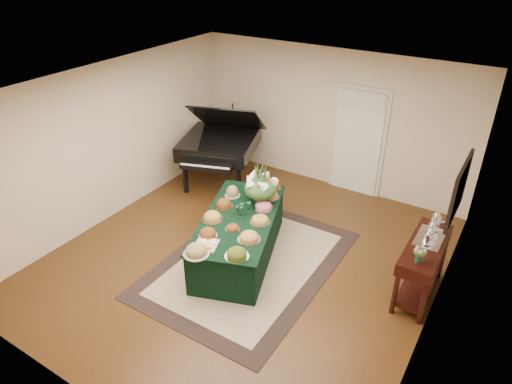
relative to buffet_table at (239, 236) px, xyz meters
The scene contains 14 objects.
ground 0.38m from the buffet_table, ahead, with size 6.00×6.00×0.00m, color black.
area_rug 0.44m from the buffet_table, 23.25° to the right, with size 2.36×3.30×0.01m.
kitchen_doorway 3.12m from the buffet_table, 76.40° to the left, with size 1.05×0.07×2.10m.
buffet_table is the anchor object (origin of this frame).
food_platters 0.41m from the buffet_table, 58.21° to the right, with size 1.26×2.41×0.14m.
cutting_board 0.91m from the buffet_table, 89.16° to the right, with size 0.40×0.40×0.10m.
green_goblets 0.45m from the buffet_table, 82.62° to the left, with size 0.15×0.26×0.18m.
floral_centerpiece 0.87m from the buffet_table, 85.13° to the left, with size 0.54×0.54×0.54m.
grand_piano 2.57m from the buffet_table, 132.42° to the left, with size 1.78×1.97×1.71m.
wicker_basket 1.74m from the buffet_table, 129.23° to the left, with size 0.34×0.34×0.22m, color #A07840.
mahogany_sideboard 2.70m from the buffet_table, 12.69° to the left, with size 0.45×1.30×0.87m.
tea_service 2.79m from the buffet_table, 16.47° to the left, with size 0.34×0.58×0.30m.
pink_bouquet 2.70m from the buffet_table, ahead, with size 0.18×0.18×0.22m.
wall_painting 3.21m from the buffet_table, 11.73° to the left, with size 0.05×0.95×0.75m.
Camera 1 is at (3.17, -4.79, 4.45)m, focal length 32.00 mm.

